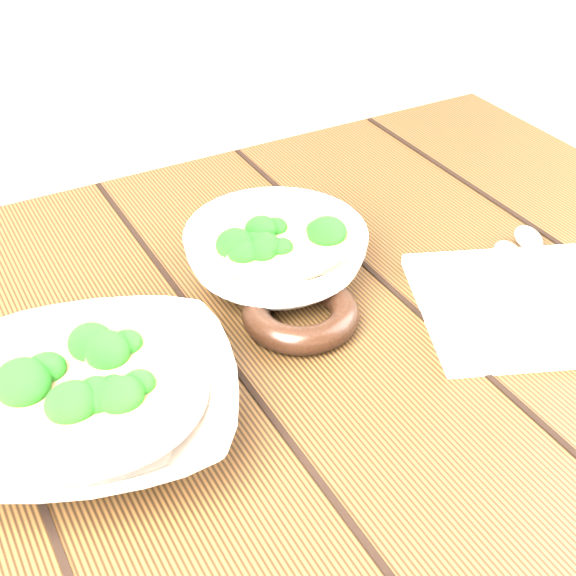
{
  "coord_description": "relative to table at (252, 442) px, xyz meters",
  "views": [
    {
      "loc": [
        -0.25,
        -0.53,
        1.25
      ],
      "look_at": [
        0.05,
        0.02,
        0.8
      ],
      "focal_mm": 50.0,
      "sensor_mm": 36.0,
      "label": 1
    }
  ],
  "objects": [
    {
      "name": "trivet",
      "position": [
        0.07,
        0.02,
        0.13
      ],
      "size": [
        0.14,
        0.14,
        0.03
      ],
      "primitive_type": "torus",
      "rotation": [
        0.0,
        0.0,
        -0.22
      ],
      "color": "black",
      "rests_on": "table"
    },
    {
      "name": "spoon_left",
      "position": [
        0.3,
        -0.04,
        0.14
      ],
      "size": [
        0.11,
        0.18,
        0.01
      ],
      "color": "#A29F8F",
      "rests_on": "napkin"
    },
    {
      "name": "soup_bowl_front",
      "position": [
        -0.15,
        -0.03,
        0.15
      ],
      "size": [
        0.3,
        0.3,
        0.07
      ],
      "color": "silver",
      "rests_on": "table"
    },
    {
      "name": "napkin",
      "position": [
        0.29,
        -0.08,
        0.13
      ],
      "size": [
        0.29,
        0.26,
        0.01
      ],
      "primitive_type": "cube",
      "rotation": [
        0.0,
        0.0,
        -0.39
      ],
      "color": "beige",
      "rests_on": "table"
    },
    {
      "name": "table",
      "position": [
        0.0,
        0.0,
        0.0
      ],
      "size": [
        1.2,
        0.8,
        0.75
      ],
      "color": "#382410",
      "rests_on": "ground"
    },
    {
      "name": "soup_bowl_back",
      "position": [
        0.08,
        0.1,
        0.15
      ],
      "size": [
        0.2,
        0.2,
        0.07
      ],
      "color": "silver",
      "rests_on": "table"
    },
    {
      "name": "spoon_right",
      "position": [
        0.34,
        -0.02,
        0.14
      ],
      "size": [
        0.11,
        0.17,
        0.01
      ],
      "color": "#A29F8F",
      "rests_on": "napkin"
    }
  ]
}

